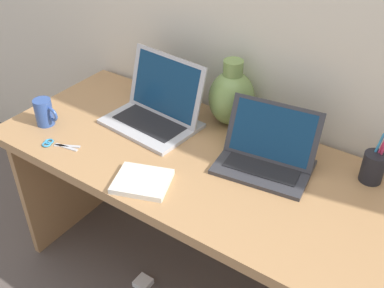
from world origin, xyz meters
The scene contains 10 objects.
ground_plane centered at (0.00, 0.00, 0.00)m, with size 6.00×6.00×0.00m, color #564C47.
desk centered at (0.00, 0.00, 0.57)m, with size 1.52×0.67×0.72m.
laptop_left centered at (-0.25, 0.12, 0.78)m, with size 0.38×0.29×0.26m.
laptop_right centered at (0.25, 0.11, 0.77)m, with size 0.35×0.27×0.21m.
green_vase centered at (0.00, 0.27, 0.83)m, with size 0.18×0.18×0.27m.
notebook_stack centered at (-0.05, -0.23, 0.73)m, with size 0.18×0.15×0.02m, color silver.
coffee_mug centered at (-0.60, -0.16, 0.77)m, with size 0.11×0.07×0.11m.
pen_cup centered at (0.58, 0.23, 0.77)m, with size 0.08×0.08×0.18m.
scissors centered at (-0.46, -0.24, 0.72)m, with size 0.15×0.08×0.01m.
power_brick centered at (-0.17, -0.14, 0.01)m, with size 0.07×0.07×0.03m, color white.
Camera 1 is at (0.75, -1.10, 1.71)m, focal length 42.59 mm.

